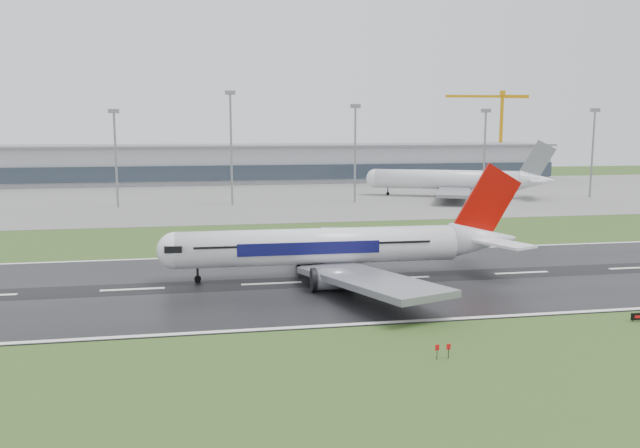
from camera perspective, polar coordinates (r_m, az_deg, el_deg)
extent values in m
plane|color=#2C491B|center=(100.56, 7.16, -4.79)|extent=(520.00, 520.00, 0.00)
cube|color=black|center=(100.55, 7.16, -4.76)|extent=(400.00, 45.00, 0.10)
cube|color=slate|center=(221.51, -2.52, 2.56)|extent=(400.00, 130.00, 0.08)
cube|color=gray|center=(280.31, -4.19, 5.33)|extent=(240.00, 36.00, 15.00)
cylinder|color=gray|center=(195.12, -17.57, 5.34)|extent=(0.64, 0.64, 27.03)
cylinder|color=gray|center=(193.61, -7.84, 6.43)|extent=(0.64, 0.64, 32.45)
cylinder|color=gray|center=(198.86, 3.11, 6.03)|extent=(0.64, 0.64, 28.82)
cylinder|color=gray|center=(212.61, 14.30, 5.78)|extent=(0.64, 0.64, 27.64)
cylinder|color=gray|center=(230.81, 22.91, 5.62)|extent=(0.64, 0.64, 27.99)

